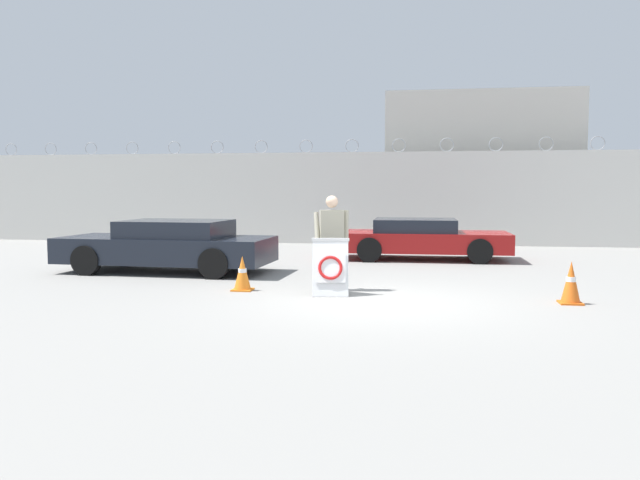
# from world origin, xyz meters

# --- Properties ---
(ground_plane) EXTENTS (90.00, 90.00, 0.00)m
(ground_plane) POSITION_xyz_m (0.00, 0.00, 0.00)
(ground_plane) COLOR gray
(perimeter_wall) EXTENTS (36.00, 0.30, 3.61)m
(perimeter_wall) POSITION_xyz_m (0.00, 11.15, 1.59)
(perimeter_wall) COLOR silver
(perimeter_wall) RESTS_ON ground_plane
(building_block) EXTENTS (7.07, 7.68, 5.47)m
(building_block) POSITION_xyz_m (2.98, 16.63, 2.74)
(building_block) COLOR beige
(building_block) RESTS_ON ground_plane
(barricade_sign) EXTENTS (0.71, 0.72, 1.02)m
(barricade_sign) POSITION_xyz_m (-0.92, 0.61, 0.50)
(barricade_sign) COLOR white
(barricade_sign) RESTS_ON ground_plane
(security_guard) EXTENTS (0.68, 0.37, 1.77)m
(security_guard) POSITION_xyz_m (-0.97, 1.16, 0.99)
(security_guard) COLOR black
(security_guard) RESTS_ON ground_plane
(traffic_cone_near) EXTENTS (0.37, 0.37, 0.64)m
(traffic_cone_near) POSITION_xyz_m (-2.60, 0.82, 0.32)
(traffic_cone_near) COLOR orange
(traffic_cone_near) RESTS_ON ground_plane
(traffic_cone_mid) EXTENTS (0.36, 0.36, 0.71)m
(traffic_cone_mid) POSITION_xyz_m (3.11, 0.31, 0.35)
(traffic_cone_mid) COLOR orange
(traffic_cone_mid) RESTS_ON ground_plane
(parked_car_front_coupe) EXTENTS (4.86, 2.12, 1.18)m
(parked_car_front_coupe) POSITION_xyz_m (-4.98, 3.10, 0.61)
(parked_car_front_coupe) COLOR black
(parked_car_front_coupe) RESTS_ON ground_plane
(parked_car_rear_sedan) EXTENTS (4.50, 1.97, 1.09)m
(parked_car_rear_sedan) POSITION_xyz_m (0.75, 6.59, 0.57)
(parked_car_rear_sedan) COLOR black
(parked_car_rear_sedan) RESTS_ON ground_plane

